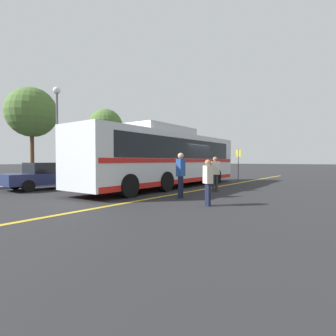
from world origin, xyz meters
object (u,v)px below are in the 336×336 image
Objects in this scene: parked_car_4 at (200,168)px; bus_stop_sign at (238,161)px; pedestrian_1 at (208,180)px; transit_bus at (168,157)px; street_lamp at (57,116)px; tree_0 at (106,126)px; parked_car_1 at (48,176)px; pedestrian_0 at (181,172)px; tree_1 at (32,112)px; parked_car_3 at (171,169)px; parked_car_2 at (129,171)px; pedestrian_2 at (215,172)px.

bus_stop_sign is at bearing 146.21° from parked_car_4.
pedestrian_1 reaches higher than parked_car_4.
transit_bus is 8.05m from street_lamp.
tree_0 is (-7.59, 5.76, 4.04)m from parked_car_4.
pedestrian_0 reaches higher than parked_car_1.
pedestrian_0 is 14.58m from tree_1.
parked_car_1 is at bearing -129.47° from street_lamp.
parked_car_4 is 2.83× the size of pedestrian_1.
parked_car_3 is 0.56× the size of tree_1.
street_lamp reaches higher than bus_stop_sign.
transit_bus is at bearing -68.90° from street_lamp.
parked_car_3 is at bearing -14.98° from street_lamp.
tree_1 is at bearing 28.67° from parked_car_2.
parked_car_2 is at bearing -89.55° from parked_car_3.
parked_car_1 is at bearing -147.20° from tree_0.
pedestrian_2 is at bearing -76.14° from street_lamp.
pedestrian_1 is 17.62m from tree_0.
tree_1 is (1.66, 15.79, 4.26)m from pedestrian_1.
tree_0 reaches higher than pedestrian_0.
transit_bus is at bearing 109.95° from parked_car_4.
parked_car_2 is at bearing -125.95° from pedestrian_0.
tree_1 is at bearing -139.82° from bus_stop_sign.
parked_car_1 is at bearing -137.11° from transit_bus.
parked_car_3 is 12.36m from pedestrian_0.
transit_bus is at bearing -76.99° from tree_1.
parked_car_2 is (1.35, 4.56, -0.97)m from transit_bus.
parked_car_4 is 6.60m from bus_stop_sign.
parked_car_2 is at bearing -114.42° from tree_0.
bus_stop_sign reaches higher than pedestrian_1.
bus_stop_sign is (-3.51, -5.54, 0.82)m from parked_car_4.
bus_stop_sign reaches higher than parked_car_3.
parked_car_3 is 0.87× the size of parked_car_4.
pedestrian_1 is at bearing -73.73° from bus_stop_sign.
transit_bus is 6.86× the size of pedestrian_0.
parked_car_2 reaches higher than parked_car_1.
street_lamp is 1.00× the size of tree_0.
transit_bus is at bearing 160.92° from parked_car_2.
parked_car_4 is 14.96m from street_lamp.
tree_0 is 6.50m from tree_1.
transit_bus is at bearing -141.29° from pedestrian_0.
street_lamp is at bearing -154.25° from tree_0.
parked_car_3 is 2.47× the size of pedestrian_1.
pedestrian_0 is at bearing -47.22° from transit_bus.
parked_car_4 is 0.70× the size of street_lamp.
street_lamp reaches higher than parked_car_4.
parked_car_2 is 2.42× the size of pedestrian_2.
parked_car_4 is (10.18, -0.05, -0.05)m from parked_car_2.
pedestrian_0 is at bearing 44.98° from pedestrian_2.
transit_bus reaches higher than pedestrian_0.
parked_car_3 is at bearing -65.47° from tree_0.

